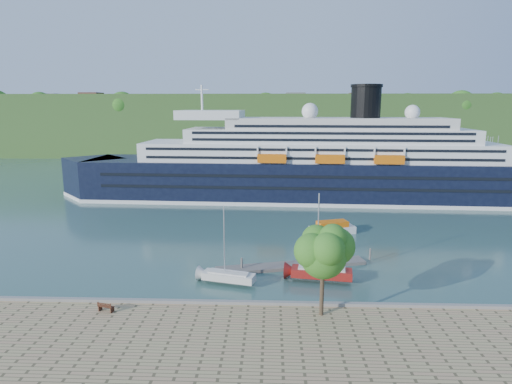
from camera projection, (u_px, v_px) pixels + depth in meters
name	position (u px, v px, depth m)	size (l,w,h in m)	color
ground	(264.00, 313.00, 41.40)	(400.00, 400.00, 0.00)	#2E524F
far_hillside	(271.00, 124.00, 181.04)	(400.00, 50.00, 24.00)	#315120
quay_coping	(264.00, 303.00, 40.97)	(220.00, 0.50, 0.30)	slate
cruise_ship	(309.00, 143.00, 89.44)	(107.00, 15.58, 24.03)	black
park_bench	(106.00, 306.00, 39.53)	(1.57, 0.64, 1.01)	#4A2415
promenade_tree	(323.00, 267.00, 38.06)	(5.61, 5.61, 9.29)	#2D681B
floating_pontoon	(292.00, 266.00, 53.10)	(18.91, 2.31, 0.42)	#65605A
sailboat_white_near	(228.00, 248.00, 47.32)	(6.58, 1.83, 8.50)	silver
sailboat_red	(323.00, 240.00, 47.98)	(7.57, 2.10, 9.77)	maroon
tender_launch	(332.00, 227.00, 66.99)	(7.18, 2.46, 1.98)	#D7620C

